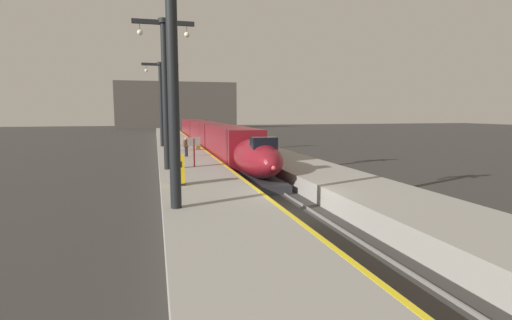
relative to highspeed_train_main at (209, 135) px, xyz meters
name	(u,v)px	position (x,y,z in m)	size (l,w,h in m)	color
ground_plane	(298,213)	(0.00, -32.09, -1.95)	(260.00, 260.00, 0.00)	#33302D
platform_left	(181,153)	(-4.05, -7.34, -1.43)	(4.80, 110.00, 1.05)	gray
platform_right	(254,151)	(4.05, -7.34, -1.43)	(4.80, 110.00, 1.05)	gray
platform_left_safety_stripe	(202,148)	(-1.77, -7.34, -0.90)	(0.20, 107.80, 0.01)	yellow
rail_main_left	(208,154)	(-0.75, -4.59, -1.89)	(0.08, 110.00, 0.12)	slate
rail_main_right	(221,154)	(0.75, -4.59, -1.89)	(0.08, 110.00, 0.12)	slate
highspeed_train_main	(209,135)	(0.00, 0.00, 0.00)	(2.92, 57.63, 3.60)	maroon
station_column_near	(172,53)	(-5.90, -33.75, 5.24)	(4.00, 0.68, 10.36)	black
station_column_mid	(165,81)	(-5.90, -22.64, 5.02)	(4.00, 0.68, 9.93)	black
station_column_far	(161,96)	(-5.90, -4.35, 4.73)	(4.00, 0.68, 9.38)	black
passenger_near_edge	(174,141)	(-4.82, -10.11, 0.09)	(0.25, 0.57, 1.69)	#23232D
passenger_mid_platform	(186,145)	(-4.06, -15.28, 0.09)	(0.52, 0.36, 1.69)	#23232D
rolling_suitcase	(198,147)	(-2.39, -9.54, -0.60)	(0.40, 0.22, 0.98)	brown
ticket_machine_yellow	(178,171)	(-5.55, -28.75, -0.16)	(0.76, 0.62, 1.60)	yellow
departure_info_board	(194,146)	(-4.00, -21.87, 0.61)	(0.90, 0.10, 2.12)	maroon
terminus_back_wall	(177,105)	(0.00, 69.91, 5.05)	(36.00, 2.00, 14.00)	#4C4742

